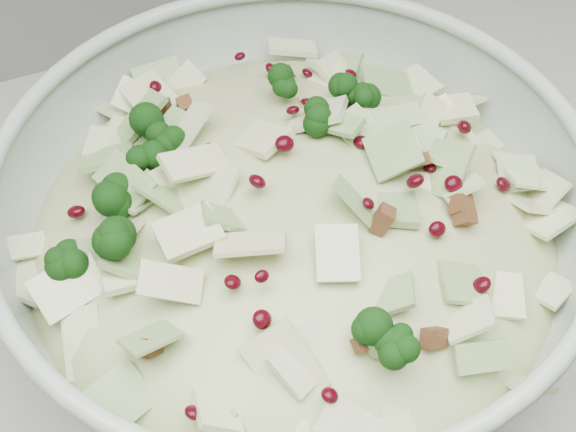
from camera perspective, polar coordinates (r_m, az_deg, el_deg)
The scene contains 2 objects.
mixing_bowl at distance 0.58m, azimuth 0.38°, elevation -1.87°, with size 0.45×0.45×0.17m.
salad at distance 0.56m, azimuth 0.39°, elevation -0.20°, with size 0.41×0.41×0.17m.
Camera 1 is at (-0.82, 1.28, 1.45)m, focal length 50.00 mm.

